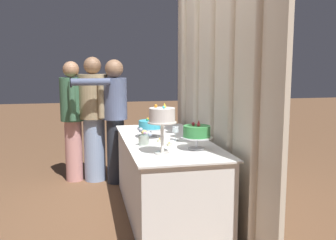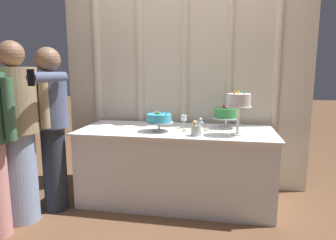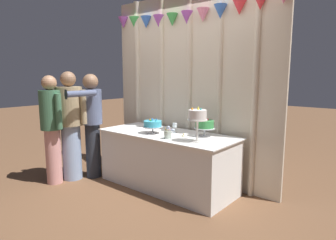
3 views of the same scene
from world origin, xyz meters
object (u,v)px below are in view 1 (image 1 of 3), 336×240
(cake_display_leftmost, at_px, (151,125))
(wine_glass, at_px, (176,130))
(cake_table, at_px, (165,176))
(tealight_far_left, at_px, (160,141))
(cake_display_rightmost, at_px, (162,117))
(flower_vase, at_px, (144,138))
(guest_girl_blue_dress, at_px, (114,115))
(cake_display_center, at_px, (197,133))
(guest_man_pink_jacket, at_px, (73,116))
(guest_man_dark_suit, at_px, (94,115))
(tealight_near_left, at_px, (169,145))

(cake_display_leftmost, distance_m, wine_glass, 0.30)
(cake_table, bearing_deg, tealight_far_left, -37.12)
(cake_display_rightmost, bearing_deg, wine_glass, 155.52)
(flower_vase, height_order, guest_girl_blue_dress, guest_girl_blue_dress)
(wine_glass, distance_m, flower_vase, 0.37)
(flower_vase, bearing_deg, cake_display_center, 57.91)
(cake_display_leftmost, distance_m, guest_man_pink_jacket, 1.43)
(guest_man_dark_suit, relative_size, guest_man_pink_jacket, 1.04)
(wine_glass, height_order, guest_girl_blue_dress, guest_girl_blue_dress)
(cake_display_leftmost, bearing_deg, flower_vase, -18.87)
(cake_display_rightmost, relative_size, guest_girl_blue_dress, 0.27)
(cake_display_rightmost, height_order, tealight_near_left, cake_display_rightmost)
(flower_vase, bearing_deg, tealight_far_left, 126.41)
(guest_man_dark_suit, bearing_deg, guest_girl_blue_dress, 55.88)
(cake_display_center, bearing_deg, tealight_near_left, -133.24)
(cake_display_center, relative_size, guest_man_dark_suit, 0.17)
(guest_man_pink_jacket, bearing_deg, flower_vase, 23.36)
(cake_table, relative_size, wine_glass, 14.26)
(tealight_near_left, relative_size, guest_girl_blue_dress, 0.03)
(guest_girl_blue_dress, bearing_deg, guest_man_pink_jacket, -112.76)
(cake_display_center, height_order, guest_girl_blue_dress, guest_girl_blue_dress)
(cake_table, height_order, cake_display_rightmost, cake_display_rightmost)
(guest_girl_blue_dress, xyz_separation_m, guest_man_pink_jacket, (-0.22, -0.51, -0.02))
(wine_glass, bearing_deg, guest_girl_blue_dress, -157.23)
(cake_display_leftmost, height_order, tealight_near_left, cake_display_leftmost)
(wine_glass, height_order, tealight_far_left, wine_glass)
(cake_table, relative_size, tealight_near_left, 38.24)
(cake_display_rightmost, bearing_deg, guest_man_dark_suit, -165.00)
(cake_display_leftmost, xyz_separation_m, cake_display_center, (0.64, 0.29, 0.02))
(tealight_far_left, height_order, guest_man_pink_jacket, guest_man_pink_jacket)
(wine_glass, bearing_deg, cake_display_leftmost, -135.89)
(cake_table, height_order, tealight_near_left, tealight_near_left)
(guest_man_pink_jacket, bearing_deg, cake_display_leftmost, 34.10)
(cake_display_leftmost, height_order, tealight_far_left, cake_display_leftmost)
(flower_vase, bearing_deg, guest_girl_blue_dress, -173.19)
(wine_glass, height_order, guest_man_dark_suit, guest_man_dark_suit)
(tealight_far_left, bearing_deg, cake_display_leftmost, -170.21)
(cake_display_rightmost, height_order, guest_man_dark_suit, guest_man_dark_suit)
(tealight_far_left, xyz_separation_m, guest_girl_blue_dress, (-1.22, -0.33, 0.10))
(guest_man_dark_suit, bearing_deg, tealight_near_left, 21.64)
(cake_display_center, relative_size, tealight_near_left, 5.40)
(cake_display_leftmost, xyz_separation_m, wine_glass, (0.21, 0.21, -0.02))
(cake_display_center, height_order, guest_man_dark_suit, guest_man_dark_suit)
(guest_man_dark_suit, bearing_deg, flower_vase, 15.16)
(cake_table, relative_size, guest_man_dark_suit, 1.22)
(cake_display_center, xyz_separation_m, guest_man_pink_jacket, (-1.82, -1.09, -0.06))
(cake_table, distance_m, cake_display_leftmost, 0.53)
(tealight_near_left, relative_size, guest_man_dark_suit, 0.03)
(cake_display_leftmost, bearing_deg, tealight_near_left, 11.54)
(cake_table, bearing_deg, cake_display_rightmost, -14.37)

